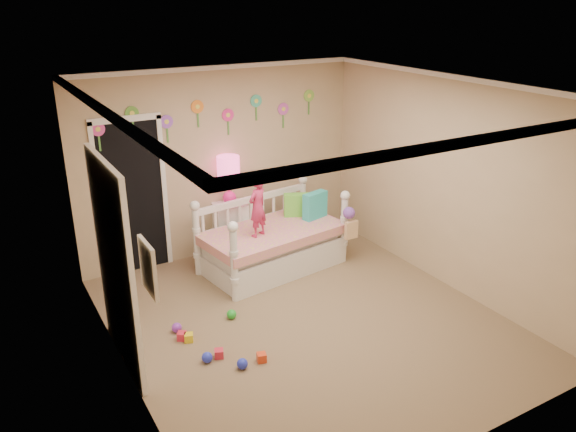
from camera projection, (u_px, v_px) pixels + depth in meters
floor at (307, 321)px, 6.42m from camera, size 4.00×4.50×0.01m
ceiling at (310, 88)px, 5.47m from camera, size 4.00×4.50×0.01m
back_wall at (221, 162)px, 7.76m from camera, size 4.00×0.01×2.60m
left_wall at (116, 254)px, 5.01m from camera, size 0.01×4.50×2.60m
right_wall at (448, 184)px, 6.88m from camera, size 0.01×4.50×2.60m
crown_molding at (310, 91)px, 5.48m from camera, size 4.00×4.50×0.06m
daybed at (272, 232)px, 7.50m from camera, size 1.99×1.26×1.02m
pillow_turquoise at (315, 205)px, 7.77m from camera, size 0.39×0.22×0.37m
pillow_lime at (296, 205)px, 7.85m from camera, size 0.36×0.26×0.32m
child at (258, 207)px, 7.11m from camera, size 0.34×0.28×0.78m
nightstand at (231, 229)px, 7.96m from camera, size 0.49×0.40×0.75m
table_lamp at (229, 173)px, 7.66m from camera, size 0.31×0.31×0.68m
closet_doorway at (133, 196)px, 7.26m from camera, size 0.90×0.04×2.07m
flower_decals at (213, 117)px, 7.47m from camera, size 3.40×0.02×0.50m
mirror_closet at (115, 266)px, 5.36m from camera, size 0.07×1.30×2.10m
wall_picture at (148, 268)px, 4.21m from camera, size 0.05×0.34×0.42m
hanging_bag at (349, 224)px, 7.48m from camera, size 0.20×0.16×0.36m
toy_scatter at (224, 341)px, 5.95m from camera, size 1.25×1.51×0.11m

